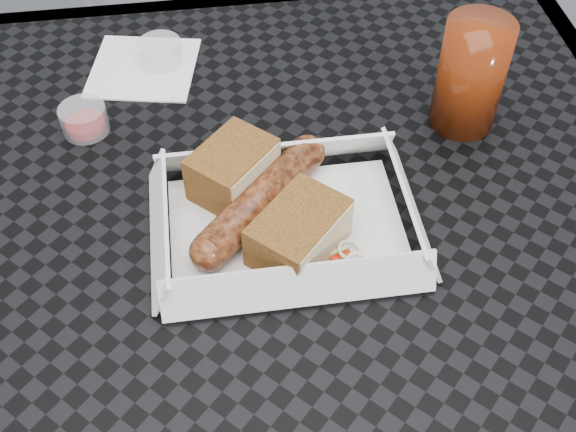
# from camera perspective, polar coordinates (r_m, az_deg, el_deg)

# --- Properties ---
(patio_table) EXTENTS (0.80, 0.80, 0.74)m
(patio_table) POSITION_cam_1_polar(r_m,az_deg,el_deg) (0.76, 0.22, -4.01)
(patio_table) COLOR black
(patio_table) RESTS_ON ground
(food_tray) EXTENTS (0.22, 0.15, 0.00)m
(food_tray) POSITION_cam_1_polar(r_m,az_deg,el_deg) (0.69, -0.12, -0.91)
(food_tray) COLOR white
(food_tray) RESTS_ON patio_table
(bratwurst) EXTENTS (0.14, 0.15, 0.04)m
(bratwurst) POSITION_cam_1_polar(r_m,az_deg,el_deg) (0.69, -2.13, 1.34)
(bratwurst) COLOR brown
(bratwurst) RESTS_ON food_tray
(bread_near) EXTENTS (0.10, 0.10, 0.05)m
(bread_near) POSITION_cam_1_polar(r_m,az_deg,el_deg) (0.70, -4.38, 3.70)
(bread_near) COLOR brown
(bread_near) RESTS_ON food_tray
(bread_far) EXTENTS (0.10, 0.11, 0.05)m
(bread_far) POSITION_cam_1_polar(r_m,az_deg,el_deg) (0.65, 0.84, -1.29)
(bread_far) COLOR brown
(bread_far) RESTS_ON food_tray
(veg_garnish) EXTENTS (0.03, 0.03, 0.00)m
(veg_garnish) POSITION_cam_1_polar(r_m,az_deg,el_deg) (0.66, 4.52, -3.62)
(veg_garnish) COLOR #EE340A
(veg_garnish) RESTS_ON food_tray
(napkin) EXTENTS (0.14, 0.14, 0.00)m
(napkin) POSITION_cam_1_polar(r_m,az_deg,el_deg) (0.89, -11.35, 11.41)
(napkin) COLOR white
(napkin) RESTS_ON patio_table
(condiment_cup_sauce) EXTENTS (0.05, 0.05, 0.03)m
(condiment_cup_sauce) POSITION_cam_1_polar(r_m,az_deg,el_deg) (0.81, -15.82, 7.36)
(condiment_cup_sauce) COLOR #990B0B
(condiment_cup_sauce) RESTS_ON patio_table
(condiment_cup_empty) EXTENTS (0.05, 0.05, 0.03)m
(condiment_cup_empty) POSITION_cam_1_polar(r_m,az_deg,el_deg) (0.88, -10.02, 12.59)
(condiment_cup_empty) COLOR silver
(condiment_cup_empty) RESTS_ON patio_table
(drink_glass) EXTENTS (0.07, 0.07, 0.12)m
(drink_glass) POSITION_cam_1_polar(r_m,az_deg,el_deg) (0.78, 14.26, 10.73)
(drink_glass) COLOR #601E08
(drink_glass) RESTS_ON patio_table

